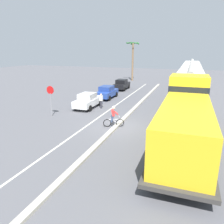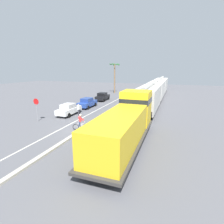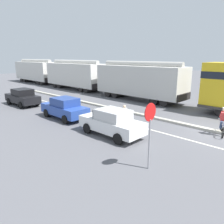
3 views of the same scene
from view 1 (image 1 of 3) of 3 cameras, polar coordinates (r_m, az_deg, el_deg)
The scene contains 14 objects.
ground_plane at distance 17.94m, azimuth 1.20°, elevation -3.87°, with size 120.00×120.00×0.00m, color #56565B.
median_curb at distance 23.43m, azimuth 5.92°, elevation 1.00°, with size 0.36×36.00×0.16m, color #B2AD9E.
lane_stripe at distance 24.11m, azimuth 0.37°, elevation 1.32°, with size 0.14×36.00×0.01m, color silver.
locomotive at distance 14.88m, azimuth 18.64°, elevation -1.63°, with size 3.10×11.61×4.20m.
hopper_car_lead at distance 26.71m, azimuth 19.55°, elevation 6.38°, with size 2.90×10.60×4.18m.
hopper_car_middle at distance 38.22m, azimuth 19.86°, elevation 8.95°, with size 2.90×10.60×4.18m.
hopper_car_trailing at distance 49.77m, azimuth 20.03°, elevation 10.33°, with size 2.90×10.60×4.18m.
parked_car_white at distance 23.77m, azimuth -6.30°, elevation 3.03°, with size 1.84×4.20×1.62m.
parked_car_blue at distance 28.40m, azimuth -1.34°, elevation 5.22°, with size 1.87×4.22×1.62m.
parked_car_black at distance 34.92m, azimuth 2.56°, elevation 7.21°, with size 1.90×4.23×1.62m.
cyclist at distance 17.69m, azimuth 0.37°, elevation -1.37°, with size 1.60×0.76×1.71m.
stop_sign at distance 21.13m, azimuth -15.77°, elevation 4.26°, with size 0.76×0.08×2.88m.
palm_tree_near at distance 45.36m, azimuth 5.50°, elevation 15.12°, with size 2.70×2.76×7.78m.
pedestrian_by_cars at distance 23.40m, azimuth -2.86°, elevation 2.97°, with size 0.34×0.22×1.62m.
Camera 1 is at (5.38, -16.01, 6.05)m, focal length 35.00 mm.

